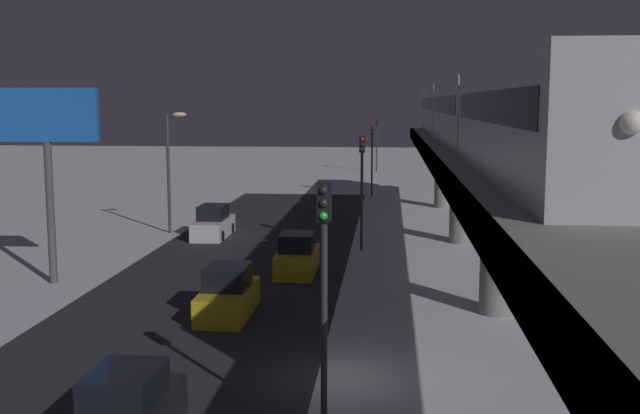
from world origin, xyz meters
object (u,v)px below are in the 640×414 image
(traffic_light_far, at_px, (372,149))
(traffic_light_distant, at_px, (377,137))
(traffic_light_near, at_px, (324,276))
(traffic_light_mid, at_px, (362,176))
(sedan_yellow_3, at_px, (297,257))
(sedan_yellow, at_px, (228,295))
(subway_train, at_px, (470,111))
(sedan_white, at_px, (213,224))
(commercial_billboard, at_px, (47,134))

(traffic_light_far, height_order, traffic_light_distant, same)
(traffic_light_near, distance_m, traffic_light_mid, 24.78)
(traffic_light_far, bearing_deg, sedan_yellow_3, 84.63)
(sedan_yellow, distance_m, sedan_yellow_3, 7.85)
(subway_train, height_order, traffic_light_far, subway_train)
(sedan_white, relative_size, sedan_yellow, 1.10)
(subway_train, bearing_deg, traffic_light_mid, -5.47)
(traffic_light_near, relative_size, commercial_billboard, 0.72)
(subway_train, distance_m, traffic_light_distant, 50.58)
(sedan_yellow, distance_m, traffic_light_mid, 14.91)
(traffic_light_mid, distance_m, commercial_billboard, 16.79)
(subway_train, xyz_separation_m, traffic_light_near, (5.79, 24.23, -3.60))
(subway_train, xyz_separation_m, commercial_billboard, (19.63, 8.59, -0.97))
(sedan_white, distance_m, traffic_light_near, 30.06)
(traffic_light_mid, xyz_separation_m, commercial_billboard, (13.83, 9.14, 2.63))
(traffic_light_near, bearing_deg, commercial_billboard, -48.51)
(subway_train, relative_size, sedan_white, 11.60)
(sedan_yellow, distance_m, traffic_light_distant, 63.56)
(subway_train, distance_m, commercial_billboard, 21.44)
(traffic_light_near, bearing_deg, subway_train, -103.45)
(subway_train, height_order, commercial_billboard, subway_train)
(traffic_light_near, distance_m, commercial_billboard, 21.05)
(sedan_white, distance_m, traffic_light_far, 23.39)
(sedan_yellow_3, height_order, traffic_light_distant, traffic_light_distant)
(sedan_yellow_3, relative_size, traffic_light_far, 0.66)
(sedan_yellow, height_order, sedan_yellow_3, same)
(sedan_yellow, xyz_separation_m, traffic_light_mid, (-4.70, -13.73, 3.40))
(sedan_yellow_3, distance_m, traffic_light_distant, 55.84)
(traffic_light_distant, bearing_deg, subway_train, 96.59)
(subway_train, relative_size, sedan_yellow_3, 13.17)
(traffic_light_far, bearing_deg, subway_train, 102.88)
(sedan_white, bearing_deg, traffic_light_mid, 158.85)
(sedan_yellow_3, bearing_deg, sedan_white, 123.45)
(sedan_white, relative_size, sedan_yellow_3, 1.14)
(sedan_white, relative_size, traffic_light_far, 0.75)
(traffic_light_far, bearing_deg, traffic_light_distant, -90.00)
(traffic_light_mid, bearing_deg, sedan_yellow_3, 64.54)
(sedan_white, bearing_deg, sedan_yellow_3, 123.45)
(traffic_light_near, height_order, commercial_billboard, commercial_billboard)
(traffic_light_near, xyz_separation_m, commercial_billboard, (13.83, -15.64, 2.63))
(sedan_yellow, xyz_separation_m, traffic_light_distant, (-4.70, -63.30, 3.40))
(traffic_light_near, bearing_deg, sedan_yellow, -66.96)
(subway_train, distance_m, sedan_white, 17.15)
(traffic_light_far, bearing_deg, sedan_yellow, 83.04)
(commercial_billboard, bearing_deg, sedan_yellow_3, -164.42)
(traffic_light_mid, bearing_deg, commercial_billboard, 33.45)
(sedan_white, distance_m, commercial_billboard, 14.81)
(sedan_white, bearing_deg, traffic_light_far, -113.70)
(traffic_light_distant, bearing_deg, traffic_light_far, 90.00)
(sedan_white, xyz_separation_m, sedan_yellow_3, (-6.40, 9.69, 0.01))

